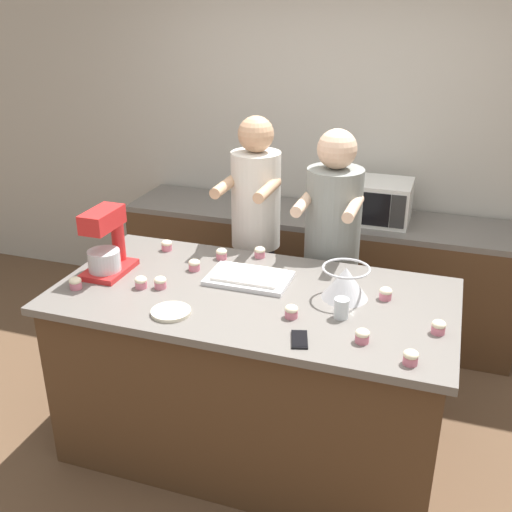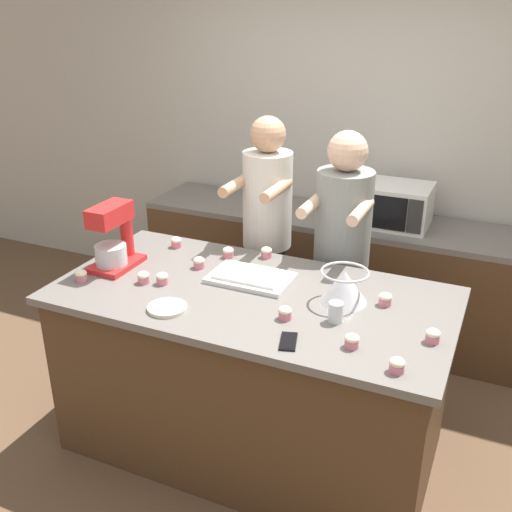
{
  "view_description": "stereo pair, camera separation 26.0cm",
  "coord_description": "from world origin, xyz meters",
  "px_view_note": "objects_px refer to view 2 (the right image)",
  "views": [
    {
      "loc": [
        0.87,
        -2.53,
        2.32
      ],
      "look_at": [
        0.0,
        0.05,
        1.13
      ],
      "focal_mm": 42.0,
      "sensor_mm": 36.0,
      "label": 1
    },
    {
      "loc": [
        1.11,
        -2.43,
        2.32
      ],
      "look_at": [
        0.0,
        0.05,
        1.13
      ],
      "focal_mm": 42.0,
      "sensor_mm": 36.0,
      "label": 2
    }
  ],
  "objects_px": {
    "cupcake_2": "(285,313)",
    "cupcake_11": "(385,299)",
    "cupcake_1": "(81,275)",
    "cupcake_0": "(228,252)",
    "cupcake_5": "(162,278)",
    "cupcake_9": "(199,262)",
    "cupcake_10": "(176,242)",
    "person_right": "(341,261)",
    "cupcake_6": "(352,341)",
    "cell_phone": "(288,341)",
    "mixing_bowl": "(344,285)",
    "baking_tray": "(251,277)",
    "cupcake_4": "(397,365)",
    "cupcake_3": "(143,277)",
    "microwave_oven": "(394,205)",
    "small_plate": "(167,308)",
    "cupcake_8": "(433,336)",
    "person_left": "(267,243)",
    "cupcake_7": "(266,252)",
    "stand_mixer": "(114,240)"
  },
  "relations": [
    {
      "from": "mixing_bowl",
      "to": "baking_tray",
      "type": "distance_m",
      "value": 0.52
    },
    {
      "from": "cupcake_5",
      "to": "cupcake_10",
      "type": "bearing_deg",
      "value": 112.7
    },
    {
      "from": "small_plate",
      "to": "cupcake_3",
      "type": "bearing_deg",
      "value": 143.26
    },
    {
      "from": "baking_tray",
      "to": "cupcake_1",
      "type": "relative_size",
      "value": 6.77
    },
    {
      "from": "cupcake_4",
      "to": "cupcake_5",
      "type": "relative_size",
      "value": 1.0
    },
    {
      "from": "microwave_oven",
      "to": "cupcake_10",
      "type": "xyz_separation_m",
      "value": [
        -1.05,
        -1.09,
        -0.04
      ]
    },
    {
      "from": "microwave_oven",
      "to": "cupcake_11",
      "type": "distance_m",
      "value": 1.32
    },
    {
      "from": "person_right",
      "to": "cupcake_6",
      "type": "bearing_deg",
      "value": -71.15
    },
    {
      "from": "mixing_bowl",
      "to": "cupcake_0",
      "type": "relative_size",
      "value": 3.74
    },
    {
      "from": "cupcake_9",
      "to": "cupcake_10",
      "type": "relative_size",
      "value": 1.0
    },
    {
      "from": "mixing_bowl",
      "to": "cupcake_6",
      "type": "relative_size",
      "value": 3.74
    },
    {
      "from": "cupcake_5",
      "to": "cupcake_8",
      "type": "xyz_separation_m",
      "value": [
        1.36,
        -0.01,
        0.0
      ]
    },
    {
      "from": "cupcake_1",
      "to": "cupcake_0",
      "type": "bearing_deg",
      "value": 46.12
    },
    {
      "from": "cupcake_2",
      "to": "cupcake_5",
      "type": "height_order",
      "value": "same"
    },
    {
      "from": "cupcake_5",
      "to": "cupcake_0",
      "type": "bearing_deg",
      "value": 70.29
    },
    {
      "from": "cell_phone",
      "to": "cupcake_10",
      "type": "height_order",
      "value": "cupcake_10"
    },
    {
      "from": "cupcake_4",
      "to": "cupcake_7",
      "type": "height_order",
      "value": "same"
    },
    {
      "from": "small_plate",
      "to": "cupcake_2",
      "type": "bearing_deg",
      "value": 15.05
    },
    {
      "from": "person_left",
      "to": "baking_tray",
      "type": "relative_size",
      "value": 3.95
    },
    {
      "from": "cupcake_0",
      "to": "cupcake_11",
      "type": "height_order",
      "value": "same"
    },
    {
      "from": "person_right",
      "to": "baking_tray",
      "type": "height_order",
      "value": "person_right"
    },
    {
      "from": "person_left",
      "to": "microwave_oven",
      "type": "distance_m",
      "value": 0.96
    },
    {
      "from": "cupcake_9",
      "to": "cupcake_11",
      "type": "height_order",
      "value": "same"
    },
    {
      "from": "small_plate",
      "to": "cupcake_10",
      "type": "height_order",
      "value": "cupcake_10"
    },
    {
      "from": "cupcake_2",
      "to": "cupcake_11",
      "type": "distance_m",
      "value": 0.5
    },
    {
      "from": "baking_tray",
      "to": "small_plate",
      "type": "relative_size",
      "value": 2.28
    },
    {
      "from": "cupcake_3",
      "to": "cupcake_5",
      "type": "bearing_deg",
      "value": 17.24
    },
    {
      "from": "cupcake_1",
      "to": "cupcake_7",
      "type": "xyz_separation_m",
      "value": [
        0.76,
        0.68,
        0.0
      ]
    },
    {
      "from": "baking_tray",
      "to": "cupcake_2",
      "type": "bearing_deg",
      "value": -44.27
    },
    {
      "from": "baking_tray",
      "to": "cupcake_7",
      "type": "relative_size",
      "value": 6.77
    },
    {
      "from": "cell_phone",
      "to": "cupcake_2",
      "type": "bearing_deg",
      "value": 115.61
    },
    {
      "from": "cupcake_9",
      "to": "baking_tray",
      "type": "bearing_deg",
      "value": -4.62
    },
    {
      "from": "stand_mixer",
      "to": "mixing_bowl",
      "type": "relative_size",
      "value": 1.51
    },
    {
      "from": "cell_phone",
      "to": "cupcake_10",
      "type": "distance_m",
      "value": 1.22
    },
    {
      "from": "stand_mixer",
      "to": "cell_phone",
      "type": "bearing_deg",
      "value": -16.61
    },
    {
      "from": "mixing_bowl",
      "to": "microwave_oven",
      "type": "height_order",
      "value": "microwave_oven"
    },
    {
      "from": "cupcake_1",
      "to": "cupcake_5",
      "type": "height_order",
      "value": "same"
    },
    {
      "from": "person_right",
      "to": "cupcake_4",
      "type": "height_order",
      "value": "person_right"
    },
    {
      "from": "person_left",
      "to": "cupcake_2",
      "type": "bearing_deg",
      "value": -62.15
    },
    {
      "from": "cupcake_1",
      "to": "microwave_oven",
      "type": "bearing_deg",
      "value": 53.15
    },
    {
      "from": "cupcake_2",
      "to": "cupcake_4",
      "type": "relative_size",
      "value": 1.0
    },
    {
      "from": "cupcake_1",
      "to": "cell_phone",
      "type": "bearing_deg",
      "value": -5.74
    },
    {
      "from": "cupcake_7",
      "to": "cupcake_8",
      "type": "height_order",
      "value": "same"
    },
    {
      "from": "cupcake_0",
      "to": "cupcake_11",
      "type": "relative_size",
      "value": 1.0
    },
    {
      "from": "cupcake_4",
      "to": "cupcake_10",
      "type": "relative_size",
      "value": 1.0
    },
    {
      "from": "cupcake_8",
      "to": "cupcake_5",
      "type": "bearing_deg",
      "value": 179.61
    },
    {
      "from": "baking_tray",
      "to": "cupcake_4",
      "type": "xyz_separation_m",
      "value": [
        0.87,
        -0.52,
        0.01
      ]
    },
    {
      "from": "cupcake_1",
      "to": "cupcake_3",
      "type": "xyz_separation_m",
      "value": [
        0.31,
        0.11,
        0.0
      ]
    },
    {
      "from": "small_plate",
      "to": "cupcake_0",
      "type": "distance_m",
      "value": 0.67
    },
    {
      "from": "small_plate",
      "to": "cupcake_11",
      "type": "distance_m",
      "value": 1.04
    }
  ]
}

